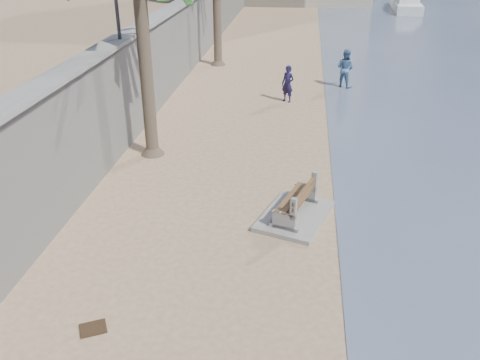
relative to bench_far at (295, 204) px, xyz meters
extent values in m
cube|color=gray|center=(-6.12, 12.67, 1.34)|extent=(0.45, 70.00, 3.50)
cube|color=gray|center=(-6.12, 12.67, 3.14)|extent=(0.80, 70.00, 0.12)
cube|color=gray|center=(0.00, 0.00, -0.35)|extent=(2.17, 2.63, 0.12)
cylinder|color=brown|center=(-4.90, 3.63, 2.81)|extent=(0.42, 0.42, 6.46)
imported|color=#1A153A|center=(-0.62, 9.94, 0.50)|extent=(0.80, 0.73, 1.83)
imported|color=#4D72A0|center=(1.99, 12.60, 0.58)|extent=(1.21, 1.14, 1.99)
cube|color=#382616|center=(-3.73, -4.65, -0.40)|extent=(0.63, 0.58, 0.03)
camera|label=1|loc=(-0.01, -11.68, 6.53)|focal=38.00mm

